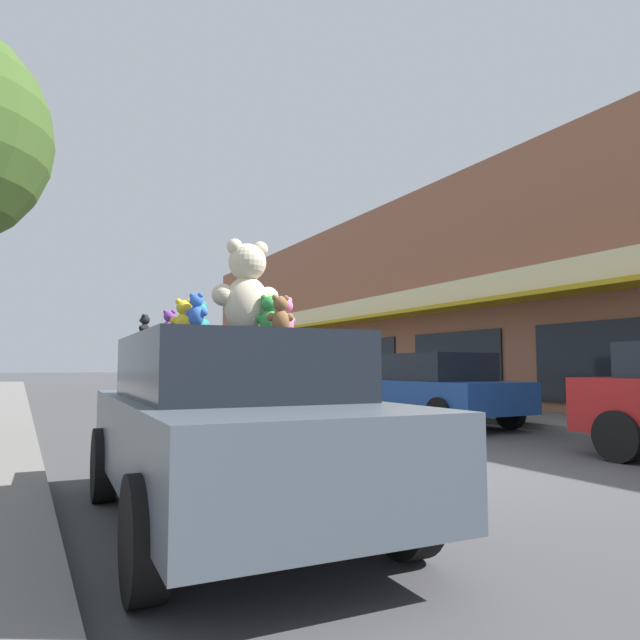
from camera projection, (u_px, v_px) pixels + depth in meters
name	position (u px, v px, depth m)	size (l,w,h in m)	color
ground_plane	(471.00, 475.00, 6.87)	(260.00, 260.00, 0.00)	#424244
storefront_row	(523.00, 306.00, 23.22)	(12.88, 41.91, 7.54)	#9E6047
plush_art_car	(229.00, 423.00, 4.76)	(2.07, 4.31, 1.56)	#4C5660
teddy_bear_giant	(247.00, 290.00, 4.93)	(0.61, 0.37, 0.84)	beige
teddy_bear_blue	(196.00, 310.00, 3.76)	(0.15, 0.16, 0.23)	blue
teddy_bear_yellow	(184.00, 318.00, 5.04)	(0.26, 0.20, 0.34)	yellow
teddy_bear_brown	(280.00, 315.00, 4.43)	(0.22, 0.15, 0.29)	olive
teddy_bear_pink	(285.00, 317.00, 4.98)	(0.27, 0.19, 0.35)	pink
teddy_bear_black	(145.00, 327.00, 5.33)	(0.14, 0.17, 0.23)	black
teddy_bear_teal	(199.00, 321.00, 5.54)	(0.28, 0.23, 0.38)	teal
teddy_bear_purple	(169.00, 324.00, 5.28)	(0.19, 0.17, 0.27)	purple
teddy_bear_green	(269.00, 316.00, 4.77)	(0.24, 0.22, 0.34)	green
teddy_bear_red	(189.00, 325.00, 5.17)	(0.19, 0.12, 0.25)	red
parked_car_far_center	(434.00, 387.00, 12.71)	(2.06, 4.26, 1.60)	#1E4793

